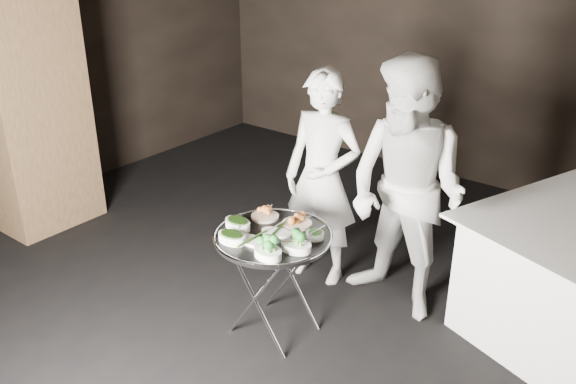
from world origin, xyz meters
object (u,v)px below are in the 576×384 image
Objects in this scene: tray_stand at (273,280)px; waiter_left at (322,179)px; serving_tray at (273,236)px; waiter_right at (406,192)px.

waiter_left is at bearing 102.34° from tray_stand.
serving_tray is 0.92m from waiter_right.
waiter_right reaches higher than tray_stand.
waiter_right is at bearing 56.50° from tray_stand.
tray_stand is 1.03m from waiter_right.
tray_stand is 0.94× the size of serving_tray.
waiter_left is at bearing 102.34° from serving_tray.
serving_tray reaches higher than tray_stand.
waiter_right is at bearing 56.50° from serving_tray.
tray_stand is 0.44× the size of waiter_left.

